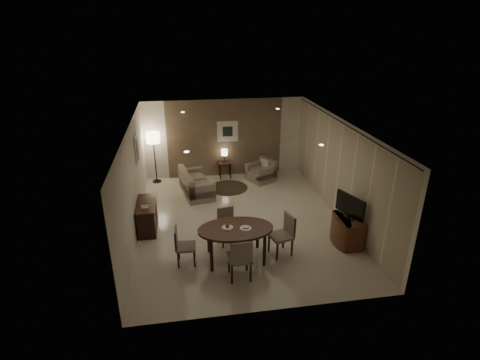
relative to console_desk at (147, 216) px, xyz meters
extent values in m
cube|color=beige|center=(2.49, 0.00, -0.38)|extent=(5.50, 7.00, 0.00)
cube|color=white|center=(2.49, 0.00, 2.33)|extent=(5.50, 7.00, 0.00)
cube|color=#7E674E|center=(2.49, 3.50, 0.98)|extent=(5.50, 0.00, 2.70)
cube|color=white|center=(-0.26, 0.00, 0.98)|extent=(0.00, 7.00, 2.70)
cube|color=white|center=(5.24, 0.00, 0.98)|extent=(0.00, 7.00, 2.70)
cube|color=#7E674E|center=(2.49, 3.48, 0.98)|extent=(3.96, 0.03, 2.70)
cylinder|color=black|center=(5.17, 0.00, 2.27)|extent=(0.03, 6.80, 0.03)
cube|color=silver|center=(2.59, 3.46, 1.23)|extent=(0.72, 0.03, 0.72)
cube|color=black|center=(2.59, 3.44, 1.23)|extent=(0.34, 0.01, 0.34)
cube|color=silver|center=(-0.23, 1.20, 1.48)|extent=(0.03, 0.60, 0.80)
cube|color=gray|center=(-0.21, 1.20, 1.48)|extent=(0.01, 0.46, 0.64)
cylinder|color=white|center=(1.09, -1.80, 2.31)|extent=(0.10, 0.10, 0.01)
cylinder|color=white|center=(3.89, -1.80, 2.31)|extent=(0.10, 0.10, 0.01)
cylinder|color=white|center=(1.09, 1.80, 2.31)|extent=(0.10, 0.10, 0.01)
cylinder|color=white|center=(3.89, 1.80, 2.31)|extent=(0.10, 0.10, 0.01)
cylinder|color=white|center=(1.90, -1.66, 0.43)|extent=(0.26, 0.26, 0.02)
cylinder|color=white|center=(2.30, -1.76, 0.43)|extent=(0.26, 0.26, 0.02)
sphere|color=#B34814|center=(1.90, -1.66, 0.49)|extent=(0.09, 0.09, 0.09)
cube|color=white|center=(2.30, -1.76, 0.46)|extent=(0.12, 0.08, 0.03)
cylinder|color=#413724|center=(2.44, 2.29, -0.37)|extent=(1.27, 1.27, 0.01)
camera|label=1|loc=(1.00, -8.92, 4.68)|focal=28.00mm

